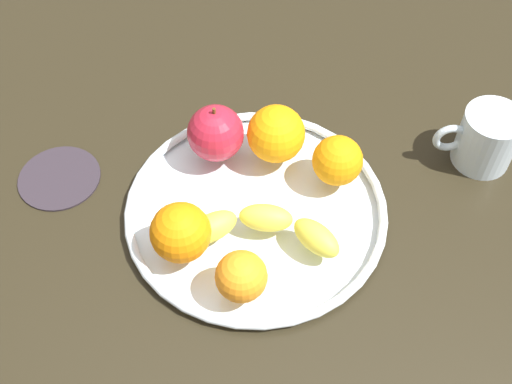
{
  "coord_description": "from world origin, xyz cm",
  "views": [
    {
      "loc": [
        2.74,
        49.67,
        70.72
      ],
      "look_at": [
        0.0,
        0.0,
        4.8
      ],
      "focal_mm": 45.94,
      "sensor_mm": 36.0,
      "label": 1
    }
  ],
  "objects_px": {
    "apple": "(216,133)",
    "ambient_coaster": "(59,177)",
    "orange_back_left": "(241,277)",
    "orange_front_right": "(276,134)",
    "banana": "(261,228)",
    "orange_center": "(181,233)",
    "fruit_bowl": "(256,210)",
    "orange_front_left": "(338,161)",
    "ambient_mug": "(486,138)"
  },
  "relations": [
    {
      "from": "banana",
      "to": "orange_front_right",
      "type": "relative_size",
      "value": 2.61
    },
    {
      "from": "ambient_coaster",
      "to": "orange_front_left",
      "type": "bearing_deg",
      "value": 175.22
    },
    {
      "from": "orange_front_left",
      "to": "orange_center",
      "type": "xyz_separation_m",
      "value": [
        0.2,
        0.1,
        0.0
      ]
    },
    {
      "from": "orange_front_left",
      "to": "ambient_coaster",
      "type": "relative_size",
      "value": 0.6
    },
    {
      "from": "ambient_coaster",
      "to": "orange_center",
      "type": "bearing_deg",
      "value": 142.02
    },
    {
      "from": "ambient_mug",
      "to": "ambient_coaster",
      "type": "height_order",
      "value": "ambient_mug"
    },
    {
      "from": "orange_back_left",
      "to": "orange_front_right",
      "type": "relative_size",
      "value": 0.78
    },
    {
      "from": "apple",
      "to": "ambient_coaster",
      "type": "bearing_deg",
      "value": 5.45
    },
    {
      "from": "orange_center",
      "to": "orange_front_right",
      "type": "xyz_separation_m",
      "value": [
        -0.13,
        -0.15,
        0.0
      ]
    },
    {
      "from": "orange_front_left",
      "to": "ambient_coaster",
      "type": "distance_m",
      "value": 0.38
    },
    {
      "from": "fruit_bowl",
      "to": "apple",
      "type": "xyz_separation_m",
      "value": [
        0.05,
        -0.09,
        0.05
      ]
    },
    {
      "from": "apple",
      "to": "ambient_mug",
      "type": "distance_m",
      "value": 0.37
    },
    {
      "from": "orange_back_left",
      "to": "orange_front_right",
      "type": "distance_m",
      "value": 0.22
    },
    {
      "from": "banana",
      "to": "orange_back_left",
      "type": "distance_m",
      "value": 0.08
    },
    {
      "from": "fruit_bowl",
      "to": "orange_center",
      "type": "xyz_separation_m",
      "value": [
        0.09,
        0.06,
        0.05
      ]
    },
    {
      "from": "apple",
      "to": "fruit_bowl",
      "type": "bearing_deg",
      "value": 117.22
    },
    {
      "from": "apple",
      "to": "ambient_mug",
      "type": "relative_size",
      "value": 0.73
    },
    {
      "from": "banana",
      "to": "orange_front_right",
      "type": "height_order",
      "value": "orange_front_right"
    },
    {
      "from": "banana",
      "to": "orange_back_left",
      "type": "relative_size",
      "value": 3.32
    },
    {
      "from": "banana",
      "to": "ambient_coaster",
      "type": "height_order",
      "value": "banana"
    },
    {
      "from": "orange_front_left",
      "to": "orange_center",
      "type": "bearing_deg",
      "value": 27.13
    },
    {
      "from": "orange_front_left",
      "to": "orange_center",
      "type": "relative_size",
      "value": 0.9
    },
    {
      "from": "apple",
      "to": "orange_center",
      "type": "relative_size",
      "value": 1.15
    },
    {
      "from": "orange_front_right",
      "to": "ambient_coaster",
      "type": "bearing_deg",
      "value": 2.76
    },
    {
      "from": "fruit_bowl",
      "to": "orange_back_left",
      "type": "xyz_separation_m",
      "value": [
        0.02,
        0.12,
        0.04
      ]
    },
    {
      "from": "apple",
      "to": "ambient_coaster",
      "type": "distance_m",
      "value": 0.23
    },
    {
      "from": "orange_back_left",
      "to": "orange_front_right",
      "type": "bearing_deg",
      "value": -104.77
    },
    {
      "from": "banana",
      "to": "orange_front_left",
      "type": "relative_size",
      "value": 3.06
    },
    {
      "from": "fruit_bowl",
      "to": "orange_front_left",
      "type": "xyz_separation_m",
      "value": [
        -0.11,
        -0.04,
        0.04
      ]
    },
    {
      "from": "orange_front_left",
      "to": "ambient_mug",
      "type": "relative_size",
      "value": 0.58
    },
    {
      "from": "banana",
      "to": "apple",
      "type": "height_order",
      "value": "apple"
    },
    {
      "from": "orange_front_right",
      "to": "ambient_mug",
      "type": "height_order",
      "value": "orange_front_right"
    },
    {
      "from": "apple",
      "to": "orange_front_left",
      "type": "distance_m",
      "value": 0.17
    },
    {
      "from": "orange_back_left",
      "to": "ambient_mug",
      "type": "xyz_separation_m",
      "value": [
        -0.34,
        -0.2,
        -0.01
      ]
    },
    {
      "from": "orange_front_right",
      "to": "ambient_coaster",
      "type": "xyz_separation_m",
      "value": [
        0.3,
        0.01,
        -0.05
      ]
    },
    {
      "from": "orange_front_left",
      "to": "orange_center",
      "type": "distance_m",
      "value": 0.23
    },
    {
      "from": "fruit_bowl",
      "to": "banana",
      "type": "height_order",
      "value": "banana"
    },
    {
      "from": "orange_center",
      "to": "banana",
      "type": "bearing_deg",
      "value": -171.65
    },
    {
      "from": "orange_front_right",
      "to": "apple",
      "type": "bearing_deg",
      "value": -4.55
    },
    {
      "from": "apple",
      "to": "ambient_coaster",
      "type": "height_order",
      "value": "apple"
    },
    {
      "from": "apple",
      "to": "ambient_mug",
      "type": "bearing_deg",
      "value": 177.33
    },
    {
      "from": "apple",
      "to": "orange_center",
      "type": "bearing_deg",
      "value": 73.98
    },
    {
      "from": "banana",
      "to": "orange_front_right",
      "type": "bearing_deg",
      "value": -91.55
    },
    {
      "from": "fruit_bowl",
      "to": "orange_front_right",
      "type": "distance_m",
      "value": 0.11
    },
    {
      "from": "fruit_bowl",
      "to": "ambient_coaster",
      "type": "relative_size",
      "value": 3.06
    },
    {
      "from": "orange_front_right",
      "to": "ambient_coaster",
      "type": "distance_m",
      "value": 0.3
    },
    {
      "from": "fruit_bowl",
      "to": "orange_back_left",
      "type": "distance_m",
      "value": 0.13
    },
    {
      "from": "fruit_bowl",
      "to": "orange_center",
      "type": "distance_m",
      "value": 0.12
    },
    {
      "from": "banana",
      "to": "orange_center",
      "type": "relative_size",
      "value": 2.75
    },
    {
      "from": "fruit_bowl",
      "to": "ambient_mug",
      "type": "bearing_deg",
      "value": -166.19
    }
  ]
}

